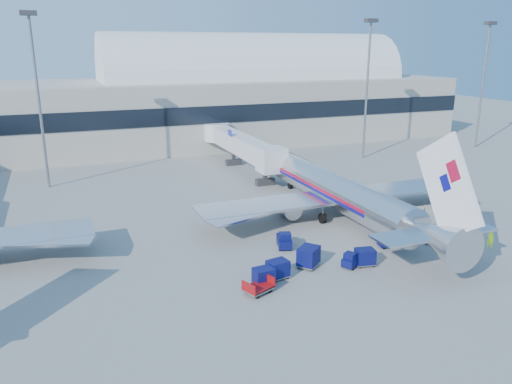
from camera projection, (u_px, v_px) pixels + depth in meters
name	position (u px, v px, depth m)	size (l,w,h in m)	color
ground	(273.00, 244.00, 48.07)	(260.00, 260.00, 0.00)	gray
terminal	(82.00, 108.00, 90.99)	(170.00, 28.15, 21.00)	#B2AA9E
airliner_main	(340.00, 192.00, 54.83)	(32.00, 37.26, 12.07)	silver
jetbridge_near	(238.00, 143.00, 77.14)	(4.40, 27.50, 6.25)	silver
mast_west	(36.00, 75.00, 63.53)	(2.00, 1.20, 22.60)	slate
mast_east	(368.00, 69.00, 81.35)	(2.00, 1.20, 22.60)	slate
mast_far_east	(485.00, 67.00, 90.26)	(2.00, 1.20, 22.60)	slate
barrier_near	(412.00, 212.00, 56.14)	(3.00, 0.55, 0.90)	#9E9E96
barrier_mid	(435.00, 208.00, 57.32)	(3.00, 0.55, 0.90)	#9E9E96
barrier_far	(458.00, 205.00, 58.49)	(3.00, 0.55, 0.90)	#9E9E96
tug_lead	(352.00, 260.00, 43.04)	(2.37, 1.94, 1.38)	#090D47
tug_right	(389.00, 241.00, 47.25)	(2.32, 1.45, 1.41)	#090D47
tug_left	(284.00, 240.00, 47.09)	(1.93, 2.73, 1.61)	#090D47
cart_train_a	(308.00, 256.00, 42.92)	(2.55, 2.48, 1.79)	#090D47
cart_train_b	(278.00, 269.00, 40.80)	(1.95, 1.61, 1.55)	#090D47
cart_train_c	(264.00, 276.00, 39.61)	(1.76, 1.40, 1.46)	#090D47
cart_solo_near	(365.00, 257.00, 43.21)	(1.92, 1.60, 1.50)	#090D47
cart_solo_far	(434.00, 234.00, 48.20)	(2.25, 2.10, 1.59)	#090D47
cart_open_red	(259.00, 288.00, 38.46)	(2.63, 2.28, 0.59)	slate
ramp_worker	(490.00, 239.00, 47.17)	(0.61, 0.40, 1.67)	#BAFE1A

